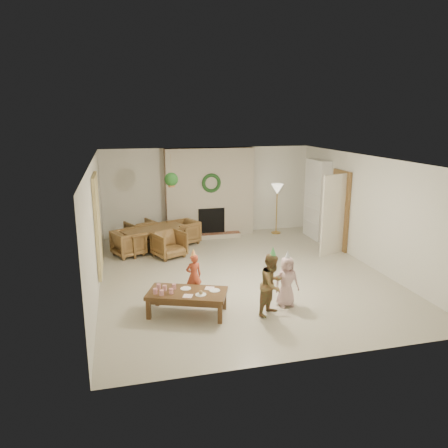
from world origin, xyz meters
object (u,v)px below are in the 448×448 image
object	(u,v)px
dining_table	(154,239)
coffee_table_top	(187,293)
child_plaid	(272,284)
dining_chair_left	(129,243)
child_red	(194,276)
dining_chair_right	(184,232)
dining_chair_far	(141,232)
child_pink	(287,281)
dining_chair_near	(169,244)

from	to	relation	value
dining_table	coffee_table_top	world-z (taller)	dining_table
dining_table	child_plaid	bearing A→B (deg)	-93.27
coffee_table_top	dining_table	bearing A→B (deg)	114.56
dining_table	coffee_table_top	bearing A→B (deg)	-111.32
dining_table	dining_chair_left	bearing A→B (deg)	180.00
child_red	child_plaid	xyz separation A→B (m)	(1.18, -1.05, 0.12)
dining_chair_right	dining_table	bearing A→B (deg)	-90.00
dining_chair_far	dining_chair_left	distance (m)	1.02
dining_chair_far	child_pink	world-z (taller)	child_pink
dining_table	child_pink	size ratio (longest dim) A/B	1.77
dining_table	child_red	distance (m)	3.19
dining_chair_near	dining_chair_left	distance (m)	1.02
dining_chair_near	coffee_table_top	bearing A→B (deg)	-116.03
dining_chair_right	dining_chair_far	bearing A→B (deg)	-128.66
dining_table	dining_chair_far	size ratio (longest dim) A/B	2.34
child_red	dining_chair_far	bearing A→B (deg)	-87.59
child_pink	dining_chair_right	bearing A→B (deg)	104.82
dining_chair_left	dining_chair_right	distance (m)	1.63
dining_chair_left	coffee_table_top	distance (m)	3.66
dining_chair_far	child_plaid	world-z (taller)	child_plaid
dining_chair_right	child_red	world-z (taller)	child_red
dining_chair_far	coffee_table_top	xyz separation A→B (m)	(0.54, -4.51, 0.07)
dining_chair_right	coffee_table_top	size ratio (longest dim) A/B	0.52
child_plaid	child_pink	bearing A→B (deg)	-2.87
coffee_table_top	child_red	world-z (taller)	child_red
dining_chair_right	child_pink	distance (m)	4.49
dining_table	coffee_table_top	size ratio (longest dim) A/B	1.22
dining_table	dining_chair_right	distance (m)	0.90
dining_chair_near	child_pink	size ratio (longest dim) A/B	0.76
dining_chair_near	child_plaid	distance (m)	3.81
dining_chair_right	child_red	distance (m)	3.55
dining_chair_left	coffee_table_top	world-z (taller)	dining_chair_left
dining_chair_left	child_pink	bearing A→B (deg)	-168.30
child_pink	dining_table	bearing A→B (deg)	116.42
child_red	child_pink	world-z (taller)	child_pink
child_plaid	dining_chair_far	bearing A→B (deg)	74.39
dining_chair_right	coffee_table_top	xyz separation A→B (m)	(-0.59, -4.23, 0.07)
dining_chair_far	dining_chair_right	size ratio (longest dim) A/B	1.00
child_pink	child_plaid	bearing A→B (deg)	-146.18
dining_chair_near	dining_chair_far	distance (m)	1.44
dining_chair_left	dining_chair_far	bearing A→B (deg)	-45.00
dining_chair_far	child_plaid	xyz separation A→B (m)	(1.96, -4.86, 0.23)
dining_table	child_red	world-z (taller)	child_red
dining_chair_right	dining_chair_near	bearing A→B (deg)	-51.34
dining_table	child_plaid	size ratio (longest dim) A/B	1.50
dining_chair_left	dining_chair_right	xyz separation A→B (m)	(1.48, 0.68, 0.00)
dining_table	coffee_table_top	xyz separation A→B (m)	(0.23, -3.85, 0.10)
dining_chair_left	dining_chair_right	bearing A→B (deg)	-90.00
dining_chair_near	dining_chair_far	xyz separation A→B (m)	(-0.61, 1.31, 0.00)
dining_chair_right	child_plaid	size ratio (longest dim) A/B	0.64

